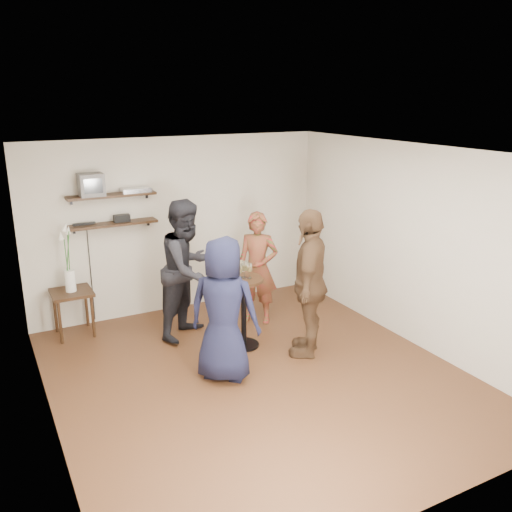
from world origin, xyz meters
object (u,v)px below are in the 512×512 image
(crt_monitor, at_px, (91,185))
(drinks_table, at_px, (244,303))
(dvd_deck, at_px, (136,190))
(person_navy, at_px, (224,310))
(radio, at_px, (122,218))
(person_brown, at_px, (310,283))
(side_table, at_px, (72,298))
(person_plaid, at_px, (258,268))
(person_dark, at_px, (188,269))

(crt_monitor, xyz_separation_m, drinks_table, (1.48, -1.58, -1.41))
(dvd_deck, relative_size, person_navy, 0.24)
(radio, xyz_separation_m, person_navy, (0.54, -2.20, -0.67))
(person_brown, bearing_deg, radio, -100.42)
(side_table, distance_m, person_navy, 2.45)
(person_navy, bearing_deg, person_plaid, -89.11)
(crt_monitor, relative_size, person_dark, 0.17)
(person_dark, bearing_deg, person_plaid, -38.05)
(side_table, relative_size, person_dark, 0.34)
(side_table, distance_m, drinks_table, 2.36)
(side_table, bearing_deg, radio, 12.47)
(person_navy, bearing_deg, side_table, -14.70)
(crt_monitor, bearing_deg, person_brown, -44.93)
(person_navy, bearing_deg, crt_monitor, -25.36)
(dvd_deck, height_order, person_navy, dvd_deck)
(drinks_table, height_order, person_brown, person_brown)
(drinks_table, bearing_deg, person_brown, -40.10)
(crt_monitor, height_order, person_navy, crt_monitor)
(person_dark, distance_m, person_brown, 1.67)
(side_table, bearing_deg, crt_monitor, 22.97)
(person_dark, height_order, person_brown, person_dark)
(radio, relative_size, person_navy, 0.13)
(person_dark, bearing_deg, person_navy, -128.94)
(radio, height_order, drinks_table, radio)
(person_plaid, height_order, person_dark, person_dark)
(dvd_deck, bearing_deg, person_plaid, -33.29)
(radio, relative_size, side_table, 0.35)
(side_table, xyz_separation_m, person_dark, (1.40, -0.72, 0.41))
(crt_monitor, height_order, dvd_deck, crt_monitor)
(radio, distance_m, person_navy, 2.37)
(person_dark, xyz_separation_m, person_navy, (-0.07, -1.31, -0.10))
(person_navy, bearing_deg, radio, -34.22)
(crt_monitor, xyz_separation_m, dvd_deck, (0.60, 0.00, -0.12))
(person_navy, height_order, person_brown, person_brown)
(dvd_deck, relative_size, side_table, 0.63)
(person_plaid, bearing_deg, person_brown, -44.93)
(person_brown, bearing_deg, side_table, -87.37)
(person_dark, relative_size, person_navy, 1.11)
(person_plaid, distance_m, person_brown, 1.20)
(crt_monitor, bearing_deg, side_table, -157.03)
(dvd_deck, distance_m, person_brown, 2.78)
(dvd_deck, xyz_separation_m, drinks_table, (0.88, -1.58, -1.29))
(side_table, bearing_deg, person_plaid, -17.32)
(dvd_deck, bearing_deg, crt_monitor, 180.00)
(person_brown, bearing_deg, dvd_deck, -104.18)
(crt_monitor, xyz_separation_m, person_plaid, (2.02, -0.94, -1.21))
(crt_monitor, height_order, drinks_table, crt_monitor)
(side_table, bearing_deg, person_navy, -56.73)
(crt_monitor, relative_size, drinks_table, 0.34)
(crt_monitor, xyz_separation_m, side_table, (-0.41, -0.17, -1.49))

